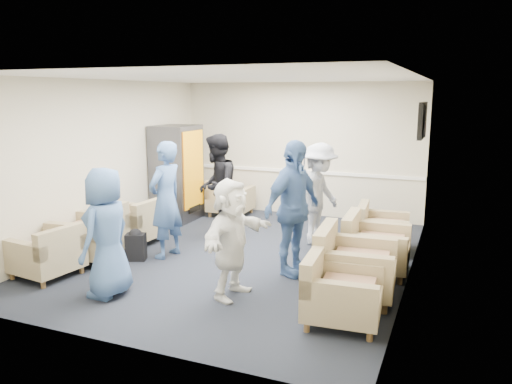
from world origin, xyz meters
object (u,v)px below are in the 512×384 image
at_px(armchair_left_far, 136,225).
at_px(vending_machine, 177,173).
at_px(person_front_right, 232,238).
at_px(person_front_left, 106,233).
at_px(person_back_left, 217,186).
at_px(person_back_right, 319,194).
at_px(armchair_left_near, 49,255).
at_px(person_mid_right, 293,208).
at_px(armchair_left_mid, 93,237).
at_px(armchair_corner, 230,200).
at_px(armchair_right_midnear, 351,268).
at_px(armchair_right_far, 380,231).
at_px(armchair_right_near, 338,294).
at_px(person_mid_left, 166,200).
at_px(armchair_right_midfar, 372,248).

bearing_deg(armchair_left_far, vending_machine, -169.93).
bearing_deg(person_front_right, person_front_left, 118.42).
bearing_deg(person_back_left, person_back_right, 84.31).
bearing_deg(armchair_left_near, person_mid_right, 121.71).
distance_m(armchair_left_far, person_front_left, 2.26).
distance_m(armchair_left_near, armchair_left_mid, 0.81).
bearing_deg(person_back_right, vending_machine, 92.11).
bearing_deg(armchair_corner, armchair_left_mid, 76.99).
distance_m(armchair_right_midnear, person_back_left, 3.24).
bearing_deg(armchair_right_far, armchair_left_far, 102.23).
distance_m(vending_machine, person_back_right, 3.09).
height_order(armchair_right_near, person_front_right, person_front_right).
xyz_separation_m(armchair_right_near, armchair_right_far, (0.02, 2.82, -0.01)).
bearing_deg(person_back_left, armchair_corner, -176.71).
height_order(armchair_left_near, person_back_left, person_back_left).
bearing_deg(armchair_left_near, armchair_right_far, 133.69).
distance_m(armchair_right_far, person_front_right, 2.99).
bearing_deg(armchair_left_mid, person_mid_right, 94.80).
distance_m(armchair_right_near, armchair_right_far, 2.82).
xyz_separation_m(armchair_left_near, armchair_right_far, (3.98, 2.96, 0.00)).
bearing_deg(person_mid_left, armchair_right_near, 75.86).
xyz_separation_m(person_front_left, person_back_right, (1.83, 3.07, 0.04)).
bearing_deg(person_back_right, armchair_corner, 73.56).
bearing_deg(vending_machine, armchair_corner, 38.89).
relative_size(person_mid_right, person_front_right, 1.26).
height_order(armchair_left_mid, armchair_left_far, armchair_left_mid).
distance_m(armchair_left_mid, person_back_left, 2.23).
bearing_deg(armchair_corner, armchair_left_far, 74.41).
relative_size(person_mid_left, person_front_right, 1.20).
height_order(armchair_right_midnear, person_mid_left, person_mid_left).
bearing_deg(person_front_left, person_mid_right, 129.02).
relative_size(armchair_right_far, person_back_right, 0.50).
bearing_deg(armchair_left_far, armchair_corner, 168.33).
bearing_deg(person_back_left, person_front_right, 16.40).
xyz_separation_m(armchair_left_mid, armchair_left_far, (0.09, 0.97, -0.04)).
bearing_deg(armchair_right_far, person_mid_right, 143.71).
bearing_deg(person_front_left, person_front_right, 109.89).
relative_size(armchair_right_midnear, person_front_right, 0.67).
height_order(armchair_right_midfar, armchair_corner, armchair_right_midfar).
bearing_deg(person_back_right, armchair_right_far, -72.36).
bearing_deg(person_front_right, person_back_left, 37.96).
relative_size(person_back_right, person_mid_right, 0.90).
distance_m(armchair_right_midnear, armchair_right_far, 2.07).
xyz_separation_m(person_mid_left, person_back_left, (0.24, 1.24, 0.01)).
bearing_deg(armchair_corner, person_back_left, 106.44).
bearing_deg(armchair_left_mid, vending_machine, 176.27).
xyz_separation_m(person_back_left, person_back_right, (1.74, 0.26, -0.06)).
bearing_deg(person_back_right, armchair_right_midfar, -120.61).
distance_m(person_back_left, person_mid_right, 2.16).
distance_m(person_back_left, person_back_right, 1.76).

